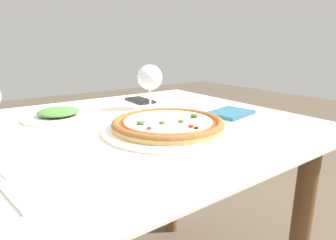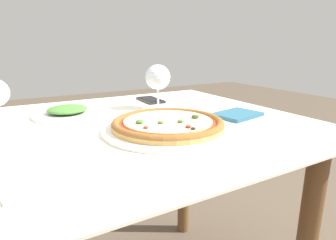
{
  "view_description": "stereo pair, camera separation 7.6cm",
  "coord_description": "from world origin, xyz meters",
  "px_view_note": "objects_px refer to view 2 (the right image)",
  "views": [
    {
      "loc": [
        -0.33,
        -0.72,
        0.96
      ],
      "look_at": [
        0.1,
        -0.12,
        0.77
      ],
      "focal_mm": 30.0,
      "sensor_mm": 36.0,
      "label": 1
    },
    {
      "loc": [
        -0.27,
        -0.76,
        0.96
      ],
      "look_at": [
        0.1,
        -0.12,
        0.77
      ],
      "focal_mm": 30.0,
      "sensor_mm": 36.0,
      "label": 2
    }
  ],
  "objects_px": {
    "side_plate": "(68,112)",
    "cell_phone": "(150,100)",
    "pizza_plate": "(168,125)",
    "dining_table": "(120,157)",
    "wine_glass_far_right": "(158,78)"
  },
  "relations": [
    {
      "from": "pizza_plate",
      "to": "side_plate",
      "type": "xyz_separation_m",
      "value": [
        -0.21,
        0.31,
        -0.0
      ]
    },
    {
      "from": "wine_glass_far_right",
      "to": "pizza_plate",
      "type": "bearing_deg",
      "value": -112.34
    },
    {
      "from": "dining_table",
      "to": "cell_phone",
      "type": "relative_size",
      "value": 7.78
    },
    {
      "from": "side_plate",
      "to": "cell_phone",
      "type": "bearing_deg",
      "value": 14.21
    },
    {
      "from": "pizza_plate",
      "to": "side_plate",
      "type": "distance_m",
      "value": 0.37
    },
    {
      "from": "dining_table",
      "to": "side_plate",
      "type": "xyz_separation_m",
      "value": [
        -0.11,
        0.19,
        0.11
      ]
    },
    {
      "from": "dining_table",
      "to": "wine_glass_far_right",
      "type": "bearing_deg",
      "value": 34.74
    },
    {
      "from": "side_plate",
      "to": "wine_glass_far_right",
      "type": "bearing_deg",
      "value": -8.69
    },
    {
      "from": "pizza_plate",
      "to": "wine_glass_far_right",
      "type": "distance_m",
      "value": 0.3
    },
    {
      "from": "dining_table",
      "to": "side_plate",
      "type": "relative_size",
      "value": 5.1
    },
    {
      "from": "dining_table",
      "to": "pizza_plate",
      "type": "distance_m",
      "value": 0.19
    },
    {
      "from": "dining_table",
      "to": "wine_glass_far_right",
      "type": "relative_size",
      "value": 7.04
    },
    {
      "from": "pizza_plate",
      "to": "cell_phone",
      "type": "xyz_separation_m",
      "value": [
        0.14,
        0.4,
        -0.01
      ]
    },
    {
      "from": "cell_phone",
      "to": "side_plate",
      "type": "relative_size",
      "value": 0.66
    },
    {
      "from": "pizza_plate",
      "to": "cell_phone",
      "type": "relative_size",
      "value": 2.47
    }
  ]
}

